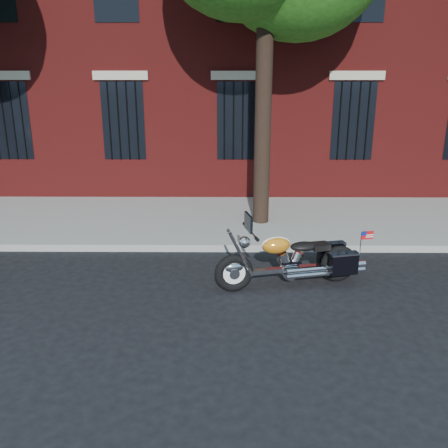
{
  "coord_description": "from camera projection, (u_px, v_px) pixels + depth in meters",
  "views": [
    {
      "loc": [
        -0.26,
        -8.14,
        3.68
      ],
      "look_at": [
        -0.33,
        0.8,
        0.76
      ],
      "focal_mm": 40.0,
      "sensor_mm": 36.0,
      "label": 1
    }
  ],
  "objects": [
    {
      "name": "motorcycle",
      "position": [
        295.0,
        261.0,
        8.46
      ],
      "size": [
        2.66,
        1.1,
        1.33
      ],
      "rotation": [
        0.0,
        0.0,
        0.22
      ],
      "color": "black",
      "rests_on": "ground"
    },
    {
      "name": "sidewalk",
      "position": [
        239.0,
        220.0,
        11.95
      ],
      "size": [
        40.0,
        3.6,
        0.15
      ],
      "primitive_type": "cube",
      "color": "gray",
      "rests_on": "ground"
    },
    {
      "name": "curb",
      "position": [
        241.0,
        247.0,
        10.16
      ],
      "size": [
        40.0,
        0.16,
        0.15
      ],
      "primitive_type": "cube",
      "color": "gray",
      "rests_on": "ground"
    },
    {
      "name": "ground",
      "position": [
        242.0,
        279.0,
        8.88
      ],
      "size": [
        120.0,
        120.0,
        0.0
      ],
      "primitive_type": "plane",
      "color": "black",
      "rests_on": "ground"
    }
  ]
}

